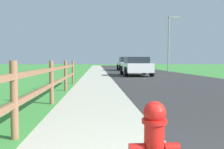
{
  "coord_description": "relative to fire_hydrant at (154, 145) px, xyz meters",
  "views": [
    {
      "loc": [
        -0.96,
        -1.03,
        1.13
      ],
      "look_at": [
        -0.34,
        8.86,
        0.58
      ],
      "focal_mm": 38.89,
      "sensor_mm": 36.0,
      "label": 1
    }
  ],
  "objects": [
    {
      "name": "ground_plane",
      "position": [
        0.47,
        24.01,
        -0.4
      ],
      "size": [
        120.0,
        120.0,
        0.0
      ],
      "primitive_type": "plane",
      "color": "#3D8839"
    },
    {
      "name": "road_asphalt",
      "position": [
        3.97,
        26.01,
        -0.4
      ],
      "size": [
        7.0,
        66.0,
        0.01
      ],
      "primitive_type": "cube",
      "color": "#303030",
      "rests_on": "ground"
    },
    {
      "name": "curb_concrete",
      "position": [
        -2.53,
        26.01,
        -0.4
      ],
      "size": [
        6.0,
        66.0,
        0.01
      ],
      "primitive_type": "cube",
      "color": "#B6B6A0",
      "rests_on": "ground"
    },
    {
      "name": "grass_verge",
      "position": [
        -4.03,
        26.01,
        -0.39
      ],
      "size": [
        5.0,
        66.0,
        0.0
      ],
      "primitive_type": "cube",
      "color": "#3D8839",
      "rests_on": "ground"
    },
    {
      "name": "fire_hydrant",
      "position": [
        0.0,
        0.0,
        0.0
      ],
      "size": [
        0.44,
        0.36,
        0.78
      ],
      "color": "red",
      "rests_on": "ground"
    },
    {
      "name": "rail_fence",
      "position": [
        -1.67,
        4.34,
        0.26
      ],
      "size": [
        0.11,
        11.55,
        1.14
      ],
      "color": "brown",
      "rests_on": "ground"
    },
    {
      "name": "parked_suv_white",
      "position": [
        2.52,
        16.48,
        0.33
      ],
      "size": [
        2.14,
        4.3,
        1.43
      ],
      "color": "white",
      "rests_on": "ground"
    },
    {
      "name": "parked_car_silver",
      "position": [
        3.07,
        27.13,
        0.39
      ],
      "size": [
        2.04,
        4.59,
        1.61
      ],
      "color": "#B7BABF",
      "rests_on": "ground"
    },
    {
      "name": "street_lamp",
      "position": [
        7.07,
        22.81,
        3.08
      ],
      "size": [
        1.17,
        0.2,
        5.79
      ],
      "color": "gray",
      "rests_on": "ground"
    }
  ]
}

